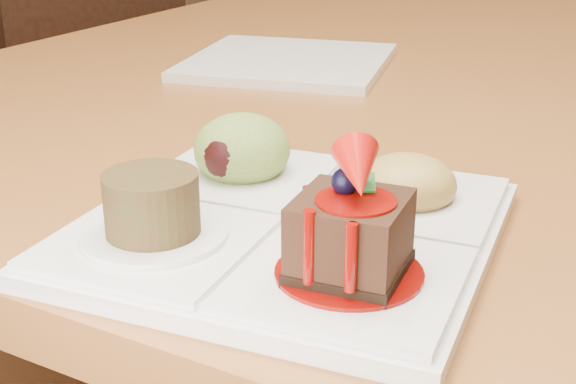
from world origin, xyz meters
The scene contains 4 objects.
dining_table centered at (0.00, 0.00, 0.68)m, with size 1.00×1.80×0.75m.
chair_left centered at (-0.66, 0.06, 0.57)m, with size 0.53×0.53×1.00m.
sampler_plate centered at (0.15, -0.75, 0.77)m, with size 0.30×0.30×0.10m.
second_plate centered at (-0.10, -0.30, 0.76)m, with size 0.24×0.24×0.01m, color silver.
Camera 1 is at (0.39, -1.18, 0.98)m, focal length 50.00 mm.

